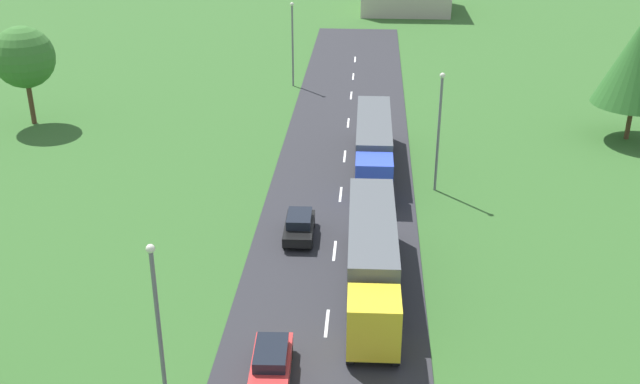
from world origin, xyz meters
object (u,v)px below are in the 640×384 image
(lamppost_third, at_px, (439,127))
(tree_oak, at_px, (640,59))
(truck_second, at_px, (372,255))
(tree_birch, at_px, (24,57))
(lamppost_fourth, at_px, (293,40))
(car_third, at_px, (271,363))
(car_fourth, at_px, (299,226))
(lamppost_second, at_px, (158,321))
(truck_third, at_px, (374,143))

(lamppost_third, xyz_separation_m, tree_oak, (16.21, 11.20, 1.92))
(tree_oak, bearing_deg, truck_second, -129.86)
(tree_oak, distance_m, tree_birch, 49.52)
(lamppost_fourth, distance_m, tree_birch, 24.52)
(lamppost_fourth, bearing_deg, tree_birch, -149.12)
(truck_second, relative_size, car_third, 3.06)
(car_third, bearing_deg, truck_second, 60.08)
(car_third, relative_size, car_fourth, 1.08)
(lamppost_second, relative_size, tree_birch, 0.95)
(car_fourth, distance_m, tree_birch, 31.57)
(truck_third, relative_size, car_third, 3.16)
(truck_second, relative_size, lamppost_fourth, 1.64)
(tree_birch, bearing_deg, lamppost_third, -19.07)
(truck_third, relative_size, tree_oak, 1.36)
(truck_third, distance_m, car_third, 24.72)
(car_fourth, distance_m, lamppost_fourth, 32.11)
(lamppost_second, relative_size, tree_oak, 0.78)
(car_fourth, xyz_separation_m, lamppost_third, (8.68, 7.60, 3.82))
(car_fourth, xyz_separation_m, tree_birch, (-24.63, 19.11, 4.93))
(car_fourth, bearing_deg, tree_birch, 142.19)
(truck_second, height_order, lamppost_fourth, lamppost_fourth)
(truck_second, bearing_deg, lamppost_fourth, 102.08)
(lamppost_second, xyz_separation_m, tree_oak, (29.02, 34.43, 2.14))
(truck_third, bearing_deg, lamppost_second, -107.79)
(truck_second, xyz_separation_m, car_fourth, (-4.40, 5.74, -1.35))
(truck_second, distance_m, lamppost_fourth, 38.35)
(tree_birch, bearing_deg, car_fourth, -37.81)
(truck_second, bearing_deg, tree_oak, 50.14)
(car_third, relative_size, lamppost_fourth, 0.54)
(car_third, height_order, lamppost_third, lamppost_third)
(truck_second, height_order, truck_third, truck_second)
(car_fourth, distance_m, lamppost_second, 16.56)
(truck_third, bearing_deg, truck_second, -89.98)
(truck_third, height_order, car_third, truck_third)
(lamppost_third, relative_size, lamppost_fourth, 1.02)
(car_third, height_order, lamppost_fourth, lamppost_fourth)
(car_third, xyz_separation_m, car_fourth, (-0.01, 13.36, -0.01))
(truck_third, height_order, tree_oak, tree_oak)
(car_third, height_order, tree_birch, tree_birch)
(lamppost_third, distance_m, tree_oak, 19.80)
(truck_third, relative_size, lamppost_third, 1.66)
(car_third, relative_size, lamppost_second, 0.55)
(lamppost_second, distance_m, tree_birch, 40.36)
(lamppost_third, height_order, tree_oak, tree_oak)
(lamppost_second, xyz_separation_m, lamppost_third, (12.81, 23.23, 0.22))
(truck_second, height_order, lamppost_third, lamppost_third)
(truck_second, bearing_deg, tree_birch, 139.43)
(lamppost_fourth, relative_size, tree_birch, 0.98)
(truck_second, distance_m, tree_oak, 32.27)
(truck_second, distance_m, lamppost_third, 14.22)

